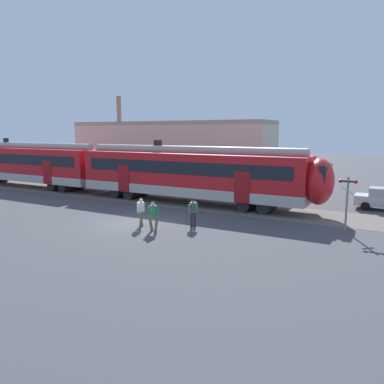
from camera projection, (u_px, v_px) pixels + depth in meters
ground_plane at (134, 224)px, 22.10m from camera, size 160.00×160.00×0.00m
track_bed at (82, 192)px, 33.78m from camera, size 80.00×4.40×0.01m
commuter_train at (102, 168)px, 32.23m from camera, size 38.05×3.07×4.73m
pedestrian_white at (141, 210)px, 21.27m from camera, size 0.59×0.63×1.67m
pedestrian_green at (154, 213)px, 20.31m from camera, size 0.56×0.63×1.67m
pedestrian_grey at (193, 210)px, 21.15m from camera, size 0.50×0.71×1.67m
crossing_signal at (347, 195)px, 20.02m from camera, size 0.96×0.21×3.00m
background_building at (169, 153)px, 38.76m from camera, size 21.55×5.00×9.20m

